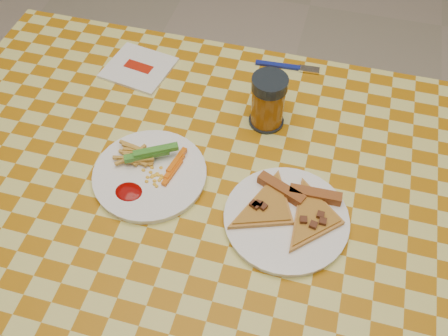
{
  "coord_description": "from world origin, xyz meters",
  "views": [
    {
      "loc": [
        0.16,
        -0.52,
        1.54
      ],
      "look_at": [
        0.0,
        0.05,
        0.78
      ],
      "focal_mm": 40.0,
      "sensor_mm": 36.0,
      "label": 1
    }
  ],
  "objects": [
    {
      "name": "plate_left",
      "position": [
        -0.14,
        0.0,
        0.76
      ],
      "size": [
        0.28,
        0.28,
        0.01
      ],
      "primitive_type": "cylinder",
      "rotation": [
        0.0,
        0.0,
        -0.39
      ],
      "color": "white",
      "rests_on": "table"
    },
    {
      "name": "fork",
      "position": [
        0.07,
        0.39,
        0.76
      ],
      "size": [
        0.15,
        0.03,
        0.01
      ],
      "rotation": [
        0.0,
        0.0,
        0.06
      ],
      "color": "navy",
      "rests_on": "table"
    },
    {
      "name": "table",
      "position": [
        0.0,
        0.0,
        0.68
      ],
      "size": [
        1.28,
        0.88,
        0.76
      ],
      "color": "white",
      "rests_on": "ground"
    },
    {
      "name": "napkin",
      "position": [
        -0.27,
        0.3,
        0.76
      ],
      "size": [
        0.16,
        0.16,
        0.01
      ],
      "rotation": [
        0.0,
        0.0,
        -0.17
      ],
      "color": "white",
      "rests_on": "table"
    },
    {
      "name": "drink_glass",
      "position": [
        0.05,
        0.21,
        0.82
      ],
      "size": [
        0.08,
        0.08,
        0.12
      ],
      "color": "black",
      "rests_on": "table"
    },
    {
      "name": "plate_right",
      "position": [
        0.14,
        -0.03,
        0.76
      ],
      "size": [
        0.24,
        0.24,
        0.01
      ],
      "primitive_type": "cylinder",
      "rotation": [
        0.0,
        0.0,
        0.05
      ],
      "color": "white",
      "rests_on": "table"
    },
    {
      "name": "fries_veggies",
      "position": [
        -0.14,
        0.02,
        0.78
      ],
      "size": [
        0.16,
        0.15,
        0.04
      ],
      "color": "gold",
      "rests_on": "plate_left"
    },
    {
      "name": "pizza_slices",
      "position": [
        0.14,
        -0.01,
        0.78
      ],
      "size": [
        0.24,
        0.22,
        0.02
      ],
      "color": "gold",
      "rests_on": "plate_right"
    },
    {
      "name": "ground",
      "position": [
        0.0,
        0.0,
        0.0
      ],
      "size": [
        8.0,
        8.0,
        0.0
      ],
      "primitive_type": "plane",
      "color": "beige",
      "rests_on": "ground"
    }
  ]
}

